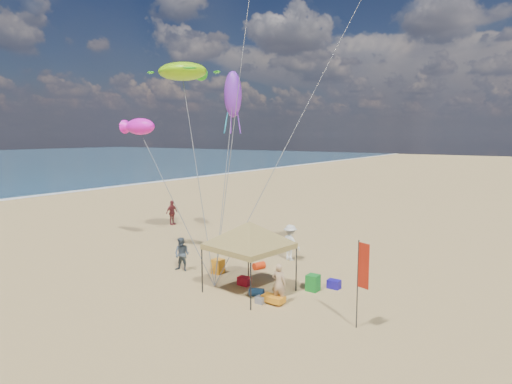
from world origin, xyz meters
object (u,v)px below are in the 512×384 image
(cooler_red, at_px, (244,281))
(person_near_b, at_px, (182,254))
(canopy_tent, at_px, (249,224))
(beach_cart, at_px, (273,299))
(person_near_a, at_px, (279,283))
(feather_flag, at_px, (362,271))
(person_far_a, at_px, (172,213))
(cooler_blue, at_px, (334,284))
(chair_green, at_px, (313,283))
(person_near_c, at_px, (290,243))
(chair_yellow, at_px, (218,266))

(cooler_red, bearing_deg, person_near_b, -179.33)
(canopy_tent, distance_m, beach_cart, 3.20)
(canopy_tent, bearing_deg, person_near_a, -13.04)
(feather_flag, distance_m, person_far_a, 20.31)
(cooler_blue, distance_m, chair_green, 1.01)
(chair_green, distance_m, person_near_c, 4.71)
(canopy_tent, xyz_separation_m, person_far_a, (-12.90, 8.18, -2.02))
(canopy_tent, distance_m, cooler_red, 2.88)
(canopy_tent, xyz_separation_m, beach_cart, (1.55, -0.55, -2.74))
(chair_yellow, bearing_deg, person_far_a, 145.48)
(chair_yellow, bearing_deg, chair_green, 5.59)
(chair_green, xyz_separation_m, person_near_c, (-3.14, 3.45, 0.61))
(person_near_b, bearing_deg, person_near_c, 40.47)
(feather_flag, height_order, person_far_a, feather_flag)
(cooler_red, distance_m, person_near_c, 4.65)
(cooler_red, relative_size, person_far_a, 0.29)
(cooler_red, bearing_deg, canopy_tent, -38.72)
(chair_yellow, distance_m, person_near_b, 1.91)
(person_far_a, bearing_deg, chair_yellow, -123.91)
(cooler_blue, relative_size, person_far_a, 0.29)
(cooler_blue, relative_size, person_near_b, 0.32)
(chair_yellow, xyz_separation_m, person_near_b, (-1.71, -0.69, 0.48))
(beach_cart, height_order, person_near_a, person_near_a)
(person_near_a, distance_m, person_near_b, 6.20)
(feather_flag, xyz_separation_m, person_near_b, (-9.69, 1.30, -1.25))
(beach_cart, xyz_separation_m, person_far_a, (-14.45, 8.73, 0.72))
(feather_flag, relative_size, chair_green, 4.46)
(person_near_b, bearing_deg, chair_green, -2.67)
(chair_green, height_order, person_near_b, person_near_b)
(cooler_red, relative_size, beach_cart, 0.60)
(cooler_blue, bearing_deg, person_near_a, -111.01)
(canopy_tent, height_order, cooler_blue, canopy_tent)
(canopy_tent, bearing_deg, cooler_red, 141.28)
(canopy_tent, height_order, cooler_red, canopy_tent)
(person_near_c, bearing_deg, person_near_a, 127.00)
(person_far_a, bearing_deg, beach_cart, -120.52)
(feather_flag, height_order, chair_green, feather_flag)
(cooler_red, bearing_deg, chair_green, 21.54)
(feather_flag, bearing_deg, beach_cart, 175.87)
(person_near_b, distance_m, person_near_c, 5.77)
(feather_flag, relative_size, chair_yellow, 4.46)
(cooler_red, relative_size, person_near_c, 0.28)
(person_near_c, bearing_deg, person_near_b, 64.19)
(person_near_c, bearing_deg, beach_cart, 124.98)
(cooler_blue, xyz_separation_m, person_near_c, (-3.76, 2.68, 0.77))
(beach_cart, bearing_deg, feather_flag, -4.13)
(person_near_b, xyz_separation_m, person_far_a, (-8.48, 7.69, 0.09))
(canopy_tent, bearing_deg, chair_yellow, 156.60)
(cooler_blue, height_order, person_near_c, person_near_c)
(feather_flag, bearing_deg, chair_green, 141.40)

